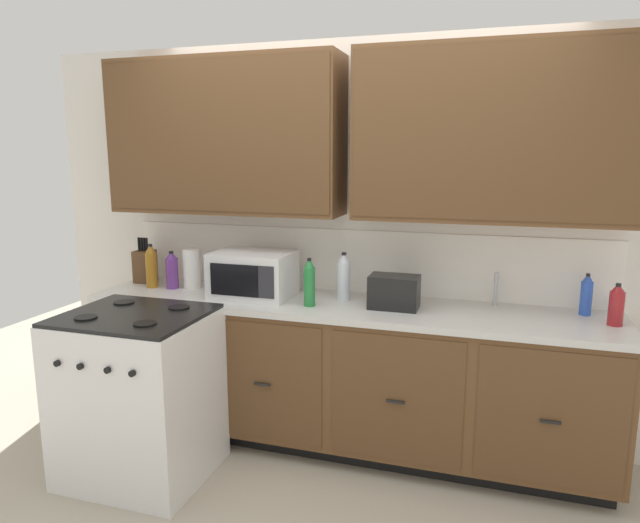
{
  "coord_description": "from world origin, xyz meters",
  "views": [
    {
      "loc": [
        0.84,
        -2.82,
        1.79
      ],
      "look_at": [
        -0.13,
        0.27,
        1.16
      ],
      "focal_mm": 31.56,
      "sensor_mm": 36.0,
      "label": 1
    }
  ],
  "objects_px": {
    "toaster": "(394,292)",
    "bottle_violet": "(172,270)",
    "bottle_amber": "(151,266)",
    "knife_block": "(145,265)",
    "stove_range": "(139,395)",
    "bottle_red": "(617,305)",
    "paper_towel_roll": "(192,268)",
    "bottle_clear": "(344,277)",
    "microwave": "(253,274)",
    "bottle_green": "(309,283)",
    "bottle_blue": "(586,295)"
  },
  "relations": [
    {
      "from": "bottle_amber",
      "to": "knife_block",
      "type": "bearing_deg",
      "value": 137.49
    },
    {
      "from": "bottle_amber",
      "to": "bottle_clear",
      "type": "distance_m",
      "value": 1.3
    },
    {
      "from": "toaster",
      "to": "bottle_violet",
      "type": "xyz_separation_m",
      "value": [
        -1.48,
        0.04,
        0.03
      ]
    },
    {
      "from": "toaster",
      "to": "bottle_amber",
      "type": "xyz_separation_m",
      "value": [
        -1.62,
        0.03,
        0.05
      ]
    },
    {
      "from": "stove_range",
      "to": "bottle_blue",
      "type": "height_order",
      "value": "bottle_blue"
    },
    {
      "from": "bottle_blue",
      "to": "knife_block",
      "type": "bearing_deg",
      "value": -179.59
    },
    {
      "from": "microwave",
      "to": "knife_block",
      "type": "distance_m",
      "value": 0.89
    },
    {
      "from": "toaster",
      "to": "paper_towel_roll",
      "type": "bearing_deg",
      "value": 176.01
    },
    {
      "from": "bottle_blue",
      "to": "bottle_amber",
      "type": "bearing_deg",
      "value": -176.83
    },
    {
      "from": "toaster",
      "to": "bottle_amber",
      "type": "relative_size",
      "value": 0.96
    },
    {
      "from": "microwave",
      "to": "toaster",
      "type": "xyz_separation_m",
      "value": [
        0.88,
        -0.0,
        -0.04
      ]
    },
    {
      "from": "paper_towel_roll",
      "to": "bottle_clear",
      "type": "relative_size",
      "value": 0.89
    },
    {
      "from": "stove_range",
      "to": "knife_block",
      "type": "relative_size",
      "value": 3.06
    },
    {
      "from": "bottle_amber",
      "to": "bottle_red",
      "type": "relative_size",
      "value": 1.31
    },
    {
      "from": "bottle_clear",
      "to": "microwave",
      "type": "bearing_deg",
      "value": -170.3
    },
    {
      "from": "knife_block",
      "to": "bottle_amber",
      "type": "xyz_separation_m",
      "value": [
        0.14,
        -0.13,
        0.03
      ]
    },
    {
      "from": "bottle_green",
      "to": "bottle_amber",
      "type": "bearing_deg",
      "value": 173.6
    },
    {
      "from": "stove_range",
      "to": "bottle_blue",
      "type": "bearing_deg",
      "value": 18.68
    },
    {
      "from": "bottle_red",
      "to": "bottle_violet",
      "type": "xyz_separation_m",
      "value": [
        -2.63,
        0.03,
        0.01
      ]
    },
    {
      "from": "stove_range",
      "to": "bottle_red",
      "type": "bearing_deg",
      "value": 14.38
    },
    {
      "from": "bottle_clear",
      "to": "bottle_violet",
      "type": "bearing_deg",
      "value": -177.26
    },
    {
      "from": "bottle_amber",
      "to": "bottle_green",
      "type": "xyz_separation_m",
      "value": [
        1.14,
        -0.13,
        -0.0
      ]
    },
    {
      "from": "knife_block",
      "to": "bottle_red",
      "type": "height_order",
      "value": "knife_block"
    },
    {
      "from": "microwave",
      "to": "paper_towel_roll",
      "type": "distance_m",
      "value": 0.49
    },
    {
      "from": "bottle_green",
      "to": "bottle_violet",
      "type": "distance_m",
      "value": 1.01
    },
    {
      "from": "microwave",
      "to": "bottle_green",
      "type": "distance_m",
      "value": 0.42
    },
    {
      "from": "microwave",
      "to": "bottle_red",
      "type": "bearing_deg",
      "value": 0.27
    },
    {
      "from": "paper_towel_roll",
      "to": "bottle_clear",
      "type": "xyz_separation_m",
      "value": [
        1.03,
        0.0,
        0.01
      ]
    },
    {
      "from": "microwave",
      "to": "knife_block",
      "type": "height_order",
      "value": "knife_block"
    },
    {
      "from": "bottle_amber",
      "to": "bottle_clear",
      "type": "xyz_separation_m",
      "value": [
        1.3,
        0.07,
        -0.0
      ]
    },
    {
      "from": "toaster",
      "to": "bottle_violet",
      "type": "bearing_deg",
      "value": 178.33
    },
    {
      "from": "microwave",
      "to": "bottle_amber",
      "type": "bearing_deg",
      "value": 178.22
    },
    {
      "from": "bottle_blue",
      "to": "toaster",
      "type": "bearing_deg",
      "value": -170.43
    },
    {
      "from": "bottle_amber",
      "to": "bottle_violet",
      "type": "relative_size",
      "value": 1.17
    },
    {
      "from": "toaster",
      "to": "bottle_green",
      "type": "height_order",
      "value": "bottle_green"
    },
    {
      "from": "knife_block",
      "to": "bottle_red",
      "type": "bearing_deg",
      "value": -2.75
    },
    {
      "from": "bottle_amber",
      "to": "stove_range",
      "type": "bearing_deg",
      "value": -63.96
    },
    {
      "from": "bottle_green",
      "to": "bottle_clear",
      "type": "xyz_separation_m",
      "value": [
        0.15,
        0.2,
        0.0
      ]
    },
    {
      "from": "microwave",
      "to": "bottle_blue",
      "type": "xyz_separation_m",
      "value": [
        1.91,
        0.17,
        -0.03
      ]
    },
    {
      "from": "stove_range",
      "to": "toaster",
      "type": "height_order",
      "value": "toaster"
    },
    {
      "from": "knife_block",
      "to": "bottle_violet",
      "type": "relative_size",
      "value": 1.25
    },
    {
      "from": "bottle_green",
      "to": "paper_towel_roll",
      "type": "bearing_deg",
      "value": 167.43
    },
    {
      "from": "bottle_green",
      "to": "bottle_red",
      "type": "xyz_separation_m",
      "value": [
        1.63,
        0.11,
        -0.03
      ]
    },
    {
      "from": "toaster",
      "to": "bottle_violet",
      "type": "distance_m",
      "value": 1.48
    },
    {
      "from": "knife_block",
      "to": "bottle_red",
      "type": "relative_size",
      "value": 1.39
    },
    {
      "from": "microwave",
      "to": "bottle_clear",
      "type": "distance_m",
      "value": 0.56
    },
    {
      "from": "stove_range",
      "to": "knife_block",
      "type": "bearing_deg",
      "value": 120.45
    },
    {
      "from": "bottle_amber",
      "to": "bottle_red",
      "type": "xyz_separation_m",
      "value": [
        2.77,
        -0.01,
        -0.03
      ]
    },
    {
      "from": "stove_range",
      "to": "bottle_amber",
      "type": "relative_size",
      "value": 3.26
    },
    {
      "from": "stove_range",
      "to": "microwave",
      "type": "bearing_deg",
      "value": 55.42
    }
  ]
}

